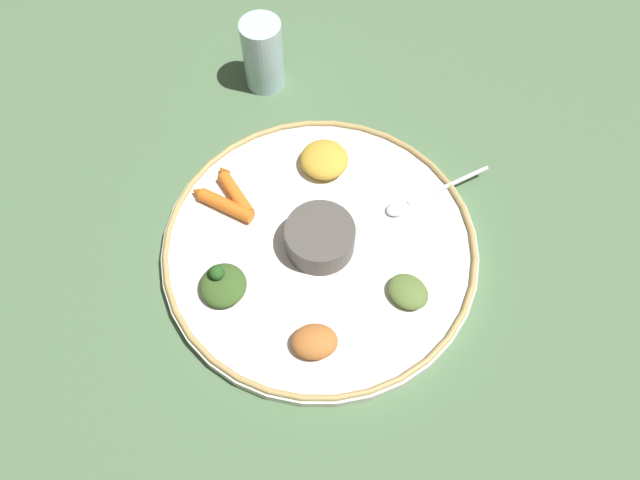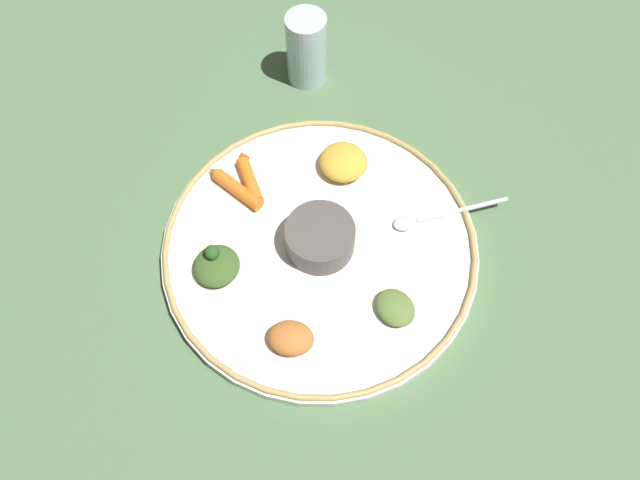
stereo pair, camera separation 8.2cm
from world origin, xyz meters
name	(u,v)px [view 2 (the right image)]	position (x,y,z in m)	size (l,w,h in m)	color
ground_plane	(320,252)	(0.00, 0.00, 0.00)	(2.40, 2.40, 0.00)	#4C6B47
platter	(320,248)	(0.00, 0.00, 0.01)	(0.43, 0.43, 0.02)	white
platter_rim	(320,244)	(0.00, 0.00, 0.02)	(0.42, 0.42, 0.01)	tan
center_bowl	(320,237)	(0.00, 0.00, 0.04)	(0.09, 0.09, 0.04)	#4C4742
spoon	(432,217)	(-0.06, -0.15, 0.02)	(0.08, 0.16, 0.01)	silver
greens_pile	(216,264)	(0.06, 0.13, 0.03)	(0.09, 0.09, 0.04)	#385623
carrot_near_spoon	(248,177)	(0.15, 0.02, 0.03)	(0.09, 0.04, 0.02)	orange
carrot_outer	(235,187)	(0.14, 0.04, 0.03)	(0.10, 0.04, 0.02)	orange
mound_collards	(395,308)	(-0.13, -0.02, 0.03)	(0.06, 0.05, 0.02)	#567033
mound_lentil_yellow	(343,162)	(0.08, -0.11, 0.03)	(0.07, 0.07, 0.03)	gold
mound_chickpea	(291,338)	(-0.09, 0.11, 0.03)	(0.06, 0.05, 0.03)	#B2662D
drinking_glass	(307,53)	(0.27, -0.18, 0.05)	(0.06, 0.06, 0.12)	silver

